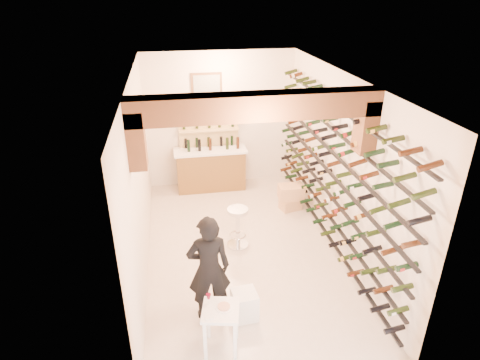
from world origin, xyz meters
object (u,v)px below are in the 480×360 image
at_px(tasting_table, 221,316).
at_px(crate_lower, 290,204).
at_px(white_stool, 245,305).
at_px(person, 209,269).
at_px(wine_rack, 327,168).
at_px(chrome_barstool, 238,224).
at_px(back_counter, 211,168).

relative_size(tasting_table, crate_lower, 1.94).
relative_size(white_stool, crate_lower, 1.01).
bearing_deg(tasting_table, person, 108.77).
height_order(wine_rack, tasting_table, wine_rack).
xyz_separation_m(wine_rack, crate_lower, (-0.22, 1.31, -1.42)).
bearing_deg(wine_rack, chrome_barstool, 175.07).
relative_size(wine_rack, tasting_table, 6.74).
relative_size(back_counter, crate_lower, 3.89).
distance_m(tasting_table, white_stool, 0.76).
distance_m(white_stool, crate_lower, 3.42).
xyz_separation_m(back_counter, tasting_table, (-0.40, -4.89, 0.04)).
bearing_deg(wine_rack, back_counter, 124.66).
distance_m(wine_rack, person, 2.89).
height_order(chrome_barstool, crate_lower, chrome_barstool).
bearing_deg(tasting_table, chrome_barstool, 87.14).
bearing_deg(crate_lower, wine_rack, -80.32).
bearing_deg(chrome_barstool, crate_lower, 40.48).
distance_m(back_counter, tasting_table, 4.90).
bearing_deg(person, back_counter, -97.03).
distance_m(back_counter, chrome_barstool, 2.52).
distance_m(white_stool, person, 0.81).
bearing_deg(tasting_table, white_stool, 63.70).
height_order(back_counter, tasting_table, back_counter).
xyz_separation_m(wine_rack, white_stool, (-1.81, -1.71, -1.33)).
distance_m(wine_rack, white_stool, 2.82).
relative_size(tasting_table, white_stool, 1.91).
xyz_separation_m(wine_rack, chrome_barstool, (-1.60, 0.14, -1.09)).
relative_size(tasting_table, chrome_barstool, 1.06).
distance_m(back_counter, person, 4.27).
xyz_separation_m(chrome_barstool, crate_lower, (1.38, 1.18, -0.33)).
bearing_deg(person, wine_rack, -146.14).
relative_size(person, chrome_barstool, 2.15).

